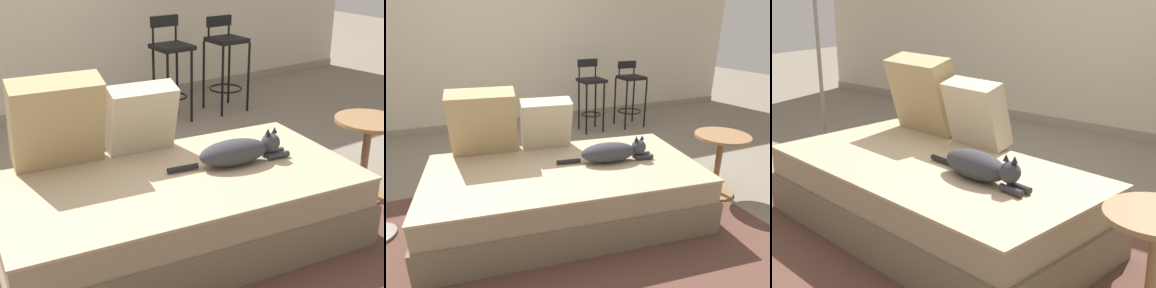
% 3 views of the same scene
% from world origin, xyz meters
% --- Properties ---
extents(ground_plane, '(16.00, 16.00, 0.00)m').
position_xyz_m(ground_plane, '(0.00, 0.00, 0.00)').
color(ground_plane, slate).
rests_on(ground_plane, ground).
extents(wall_back_panel, '(8.00, 0.10, 2.60)m').
position_xyz_m(wall_back_panel, '(0.00, 2.25, 1.30)').
color(wall_back_panel, beige).
rests_on(wall_back_panel, ground).
extents(wall_baseboard_trim, '(8.00, 0.02, 0.09)m').
position_xyz_m(wall_baseboard_trim, '(0.00, 2.20, 0.04)').
color(wall_baseboard_trim, gray).
rests_on(wall_baseboard_trim, ground).
extents(area_rug, '(2.69, 2.13, 0.01)m').
position_xyz_m(area_rug, '(0.00, -0.70, 0.00)').
color(area_rug, brown).
rests_on(area_rug, ground).
extents(couch, '(2.10, 1.28, 0.42)m').
position_xyz_m(couch, '(0.00, -0.40, 0.21)').
color(couch, '#766750').
rests_on(couch, ground).
extents(throw_pillow_corner, '(0.53, 0.37, 0.53)m').
position_xyz_m(throw_pillow_corner, '(-0.49, 0.08, 0.68)').
color(throw_pillow_corner, tan).
rests_on(throw_pillow_corner, couch).
extents(throw_pillow_middle, '(0.43, 0.30, 0.43)m').
position_xyz_m(throw_pillow_middle, '(0.00, 0.02, 0.63)').
color(throw_pillow_middle, beige).
rests_on(throw_pillow_middle, couch).
extents(cat, '(0.74, 0.24, 0.19)m').
position_xyz_m(cat, '(0.37, -0.45, 0.49)').
color(cat, '#333338').
rests_on(cat, couch).
extents(bar_stool_near_window, '(0.32, 0.32, 0.96)m').
position_xyz_m(bar_stool_near_window, '(1.08, 1.44, 0.57)').
color(bar_stool_near_window, black).
rests_on(bar_stool_near_window, ground).
extents(bar_stool_by_doorway, '(0.34, 0.34, 0.91)m').
position_xyz_m(bar_stool_by_doorway, '(1.69, 1.44, 0.54)').
color(bar_stool_by_doorway, black).
rests_on(bar_stool_by_doorway, ground).
extents(side_table, '(0.44, 0.44, 0.54)m').
position_xyz_m(side_table, '(1.33, -0.57, 0.35)').
color(side_table, olive).
rests_on(side_table, ground).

